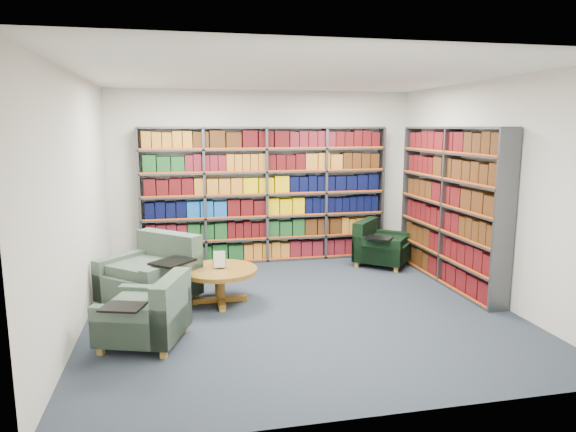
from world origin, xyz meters
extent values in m
cube|color=#19222C|center=(0.00, 0.00, -0.01)|extent=(5.00, 5.00, 0.01)
cube|color=white|center=(0.00, 0.00, 2.80)|extent=(5.00, 5.00, 0.01)
cube|color=beige|center=(0.00, 2.50, 1.40)|extent=(5.00, 0.01, 2.80)
cube|color=beige|center=(0.00, -2.50, 1.40)|extent=(5.00, 0.01, 2.80)
cube|color=beige|center=(-2.50, 0.00, 1.40)|extent=(0.01, 5.00, 2.80)
cube|color=beige|center=(2.50, 0.00, 1.40)|extent=(0.01, 5.00, 2.80)
cube|color=#47494F|center=(0.00, 2.34, 1.10)|extent=(4.00, 0.28, 2.20)
cube|color=silver|center=(0.00, 2.47, 1.10)|extent=(4.00, 0.02, 2.20)
cube|color=#D84C0A|center=(0.00, 2.21, 1.10)|extent=(4.00, 0.01, 2.20)
cube|color=#3E080B|center=(0.00, 2.34, 0.18)|extent=(3.88, 0.21, 0.29)
cube|color=#500E17|center=(0.00, 2.34, 0.54)|extent=(3.88, 0.21, 0.29)
cube|color=black|center=(0.00, 2.34, 0.91)|extent=(3.88, 0.21, 0.29)
cube|color=#3E080B|center=(0.00, 2.34, 1.28)|extent=(3.88, 0.21, 0.29)
cube|color=#123C18|center=(0.00, 2.34, 1.64)|extent=(3.88, 0.21, 0.29)
cube|color=#985E1B|center=(0.00, 2.34, 2.01)|extent=(3.88, 0.21, 0.29)
cube|color=#47494F|center=(2.34, 0.60, 1.10)|extent=(0.28, 2.50, 2.20)
cube|color=silver|center=(2.47, 0.60, 1.10)|extent=(0.02, 2.50, 2.20)
cube|color=#D84C0A|center=(2.21, 0.60, 1.10)|extent=(0.02, 2.50, 2.20)
cube|color=#381C09|center=(2.34, 0.60, 0.18)|extent=(0.21, 2.38, 0.29)
cube|color=#381C09|center=(2.34, 0.60, 0.54)|extent=(0.21, 2.38, 0.29)
cube|color=#3E080B|center=(2.34, 0.60, 0.91)|extent=(0.21, 2.38, 0.29)
cube|color=#381C09|center=(2.34, 0.60, 1.28)|extent=(0.21, 2.38, 0.29)
cube|color=#3E080B|center=(2.34, 0.60, 1.64)|extent=(0.21, 2.38, 0.29)
cube|color=#3E080B|center=(2.34, 0.60, 2.01)|extent=(0.21, 2.38, 0.29)
cube|color=#022533|center=(-1.80, 0.47, 0.28)|extent=(1.35, 1.35, 0.34)
cube|color=#022533|center=(-1.55, 0.74, 0.49)|extent=(0.84, 0.80, 0.76)
cube|color=#022533|center=(-2.10, 0.74, 0.36)|extent=(0.75, 0.80, 0.51)
cube|color=#022533|center=(-1.50, 0.20, 0.36)|extent=(0.75, 0.80, 0.51)
cube|color=black|center=(-1.50, 0.12, 0.64)|extent=(0.58, 0.59, 0.03)
cube|color=olive|center=(-2.35, 0.45, 0.05)|extent=(0.10, 0.10, 0.11)
cube|color=olive|center=(-1.78, -0.09, 0.05)|extent=(0.10, 0.10, 0.11)
cube|color=olive|center=(-1.82, 1.02, 0.05)|extent=(0.10, 0.10, 0.11)
cube|color=olive|center=(-1.25, 0.49, 0.05)|extent=(0.10, 0.10, 0.11)
cube|color=black|center=(1.80, 1.66, 0.23)|extent=(1.10, 1.10, 0.28)
cube|color=black|center=(1.57, 1.85, 0.40)|extent=(0.64, 0.71, 0.62)
cube|color=black|center=(1.59, 1.41, 0.30)|extent=(0.68, 0.60, 0.42)
cube|color=black|center=(2.01, 1.91, 0.30)|extent=(0.68, 0.60, 0.42)
cube|color=black|center=(1.59, 1.34, 0.52)|extent=(0.48, 0.47, 0.02)
cube|color=olive|center=(1.84, 1.20, 0.04)|extent=(0.09, 0.09, 0.09)
cube|color=olive|center=(2.25, 1.70, 0.04)|extent=(0.09, 0.09, 0.09)
cube|color=olive|center=(1.35, 1.62, 0.04)|extent=(0.09, 0.09, 0.09)
cube|color=olive|center=(1.76, 2.11, 0.04)|extent=(0.09, 0.09, 0.09)
cube|color=#022533|center=(-1.80, -0.70, 0.23)|extent=(0.99, 0.99, 0.28)
cube|color=#022533|center=(-1.51, -0.79, 0.40)|extent=(0.41, 0.80, 0.63)
cube|color=#022533|center=(-1.69, -0.38, 0.30)|extent=(0.78, 0.36, 0.42)
cube|color=#022533|center=(-1.91, -1.01, 0.30)|extent=(0.78, 0.36, 0.42)
cube|color=black|center=(-1.96, -1.04, 0.52)|extent=(0.46, 0.40, 0.02)
cube|color=olive|center=(-2.00, -0.29, 0.04)|extent=(0.08, 0.08, 0.09)
cube|color=olive|center=(-2.21, -0.90, 0.04)|extent=(0.08, 0.08, 0.09)
cube|color=olive|center=(-1.39, -0.50, 0.04)|extent=(0.08, 0.08, 0.09)
cube|color=olive|center=(-1.60, -1.11, 0.04)|extent=(0.08, 0.08, 0.09)
cylinder|color=brown|center=(-0.93, 0.37, 0.42)|extent=(0.95, 0.95, 0.05)
cylinder|color=brown|center=(-0.93, 0.37, 0.21)|extent=(0.13, 0.13, 0.38)
cube|color=brown|center=(-0.93, 0.37, 0.04)|extent=(0.69, 0.08, 0.06)
cube|color=brown|center=(-0.93, 0.37, 0.04)|extent=(0.08, 0.69, 0.06)
cube|color=black|center=(-0.93, 0.37, 0.46)|extent=(0.11, 0.05, 0.01)
cube|color=white|center=(-0.93, 0.37, 0.57)|extent=(0.15, 0.01, 0.21)
cube|color=#145926|center=(-0.93, 0.38, 0.57)|extent=(0.16, 0.00, 0.23)
camera|label=1|loc=(-1.40, -5.92, 2.21)|focal=32.00mm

